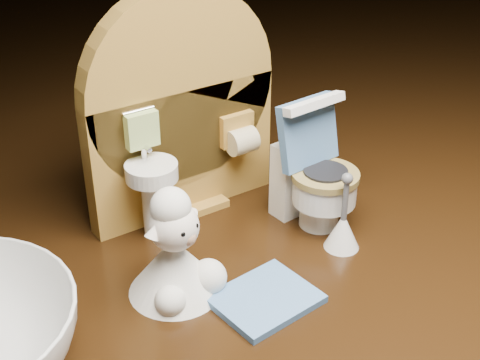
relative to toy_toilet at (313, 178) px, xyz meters
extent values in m
cube|color=black|center=(-0.06, -0.01, -0.08)|extent=(2.50, 2.50, 0.10)
cube|color=#A97B2E|center=(-0.06, 0.06, 0.01)|extent=(0.13, 0.02, 0.09)
cylinder|color=#A97B2E|center=(-0.06, 0.06, 0.05)|extent=(0.13, 0.02, 0.13)
cube|color=#A97B2E|center=(-0.06, 0.06, -0.03)|extent=(0.05, 0.04, 0.01)
cylinder|color=white|center=(-0.09, 0.04, -0.01)|extent=(0.01, 0.01, 0.04)
cylinder|color=white|center=(-0.09, 0.04, 0.02)|extent=(0.03, 0.03, 0.01)
cylinder|color=silver|center=(-0.09, 0.05, 0.03)|extent=(0.00, 0.00, 0.01)
cube|color=#B2D071|center=(-0.09, 0.05, 0.04)|extent=(0.02, 0.01, 0.02)
cube|color=#A97B2E|center=(-0.02, 0.05, 0.02)|extent=(0.02, 0.01, 0.02)
cylinder|color=beige|center=(-0.02, 0.04, 0.01)|extent=(0.02, 0.02, 0.02)
cylinder|color=white|center=(0.00, -0.01, -0.02)|extent=(0.03, 0.03, 0.02)
cylinder|color=white|center=(0.00, -0.01, 0.00)|extent=(0.04, 0.04, 0.02)
cylinder|color=olive|center=(0.00, -0.01, 0.01)|extent=(0.04, 0.04, 0.00)
cube|color=white|center=(0.00, 0.01, -0.01)|extent=(0.04, 0.02, 0.05)
cube|color=#4C76AB|center=(0.00, 0.01, 0.03)|extent=(0.04, 0.02, 0.04)
cube|color=white|center=(0.00, 0.00, 0.05)|extent=(0.05, 0.01, 0.01)
cylinder|color=#9BA533|center=(0.01, 0.02, 0.03)|extent=(0.01, 0.01, 0.01)
cube|color=#4C76AB|center=(-0.07, -0.05, -0.03)|extent=(0.06, 0.05, 0.00)
cone|color=white|center=(0.00, -0.04, -0.02)|extent=(0.02, 0.02, 0.02)
cylinder|color=#59595B|center=(0.00, -0.04, 0.00)|extent=(0.00, 0.00, 0.03)
sphere|color=#59595B|center=(0.00, -0.04, 0.02)|extent=(0.01, 0.01, 0.01)
cone|color=white|center=(-0.11, -0.01, -0.01)|extent=(0.05, 0.05, 0.04)
sphere|color=white|center=(-0.09, -0.02, -0.02)|extent=(0.02, 0.02, 0.02)
sphere|color=white|center=(-0.12, -0.03, -0.02)|extent=(0.02, 0.02, 0.02)
sphere|color=white|center=(-0.11, -0.02, 0.01)|extent=(0.03, 0.03, 0.03)
sphere|color=tan|center=(-0.11, -0.03, 0.01)|extent=(0.01, 0.01, 0.01)
sphere|color=white|center=(-0.11, -0.01, 0.02)|extent=(0.02, 0.02, 0.02)
cone|color=white|center=(-0.12, -0.02, 0.02)|extent=(0.01, 0.01, 0.01)
cone|color=white|center=(-0.10, -0.01, 0.02)|extent=(0.01, 0.01, 0.01)
sphere|color=black|center=(-0.11, -0.03, 0.02)|extent=(0.00, 0.00, 0.00)
sphere|color=black|center=(-0.10, -0.03, 0.02)|extent=(0.00, 0.00, 0.00)
camera|label=1|loc=(-0.25, -0.28, 0.21)|focal=50.00mm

